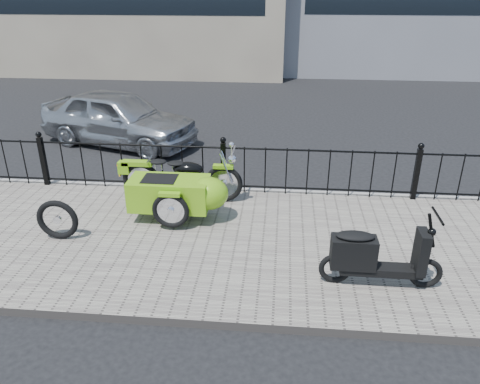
# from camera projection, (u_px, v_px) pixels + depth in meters

# --- Properties ---
(ground) EXTENTS (120.00, 120.00, 0.00)m
(ground) POSITION_uv_depth(u_px,v_px,m) (214.00, 230.00, 7.78)
(ground) COLOR black
(ground) RESTS_ON ground
(sidewalk) EXTENTS (30.00, 3.80, 0.12)m
(sidewalk) POSITION_uv_depth(u_px,v_px,m) (210.00, 242.00, 7.31)
(sidewalk) COLOR #675E57
(sidewalk) RESTS_ON ground
(curb) EXTENTS (30.00, 0.10, 0.12)m
(curb) POSITION_uv_depth(u_px,v_px,m) (225.00, 191.00, 9.06)
(curb) COLOR gray
(curb) RESTS_ON ground
(iron_fence) EXTENTS (14.11, 0.11, 1.08)m
(iron_fence) POSITION_uv_depth(u_px,v_px,m) (224.00, 168.00, 8.71)
(iron_fence) COLOR black
(iron_fence) RESTS_ON sidewalk
(motorcycle_sidecar) EXTENTS (2.28, 1.48, 0.98)m
(motorcycle_sidecar) POSITION_uv_depth(u_px,v_px,m) (182.00, 190.00, 7.81)
(motorcycle_sidecar) COLOR black
(motorcycle_sidecar) RESTS_ON sidewalk
(scooter) EXTENTS (1.59, 0.46, 1.08)m
(scooter) POSITION_uv_depth(u_px,v_px,m) (373.00, 257.00, 6.04)
(scooter) COLOR black
(scooter) RESTS_ON sidewalk
(spare_tire) EXTENTS (0.66, 0.10, 0.65)m
(spare_tire) POSITION_uv_depth(u_px,v_px,m) (57.00, 220.00, 7.16)
(spare_tire) COLOR black
(spare_tire) RESTS_ON sidewalk
(sedan_car) EXTENTS (4.26, 2.74, 1.35)m
(sedan_car) POSITION_uv_depth(u_px,v_px,m) (118.00, 118.00, 11.52)
(sedan_car) COLOR #A4A7AB
(sedan_car) RESTS_ON ground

